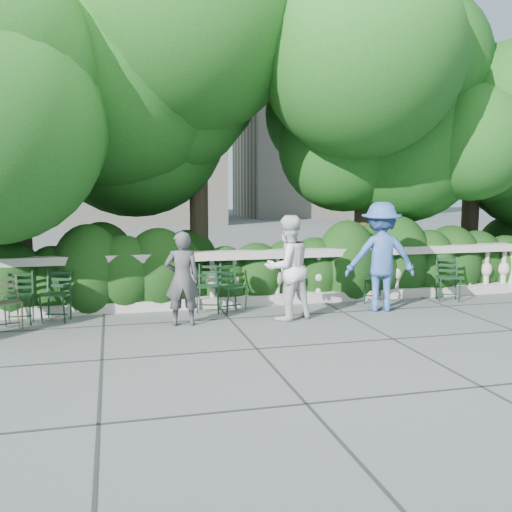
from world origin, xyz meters
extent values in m
plane|color=#484B4F|center=(0.00, 0.00, 0.00)|extent=(90.00, 90.00, 0.00)
cube|color=#9E998E|center=(0.00, 1.80, 0.09)|extent=(12.00, 0.32, 0.18)
cube|color=#9E998E|center=(0.00, 1.80, 0.93)|extent=(12.00, 0.36, 0.14)
cylinder|color=#3F3023|center=(-4.00, 3.40, 1.40)|extent=(0.40, 0.40, 2.80)
ellipsoid|color=#103A0F|center=(-4.00, 2.96, 3.68)|extent=(5.28, 5.28, 3.96)
cylinder|color=#3F3023|center=(-0.50, 4.00, 1.70)|extent=(0.40, 0.40, 3.40)
ellipsoid|color=#103A0F|center=(-0.50, 3.48, 4.44)|extent=(6.24, 6.24, 4.68)
cylinder|color=#3F3023|center=(3.00, 3.30, 1.50)|extent=(0.40, 0.40, 3.00)
ellipsoid|color=#103A0F|center=(3.00, 2.84, 3.92)|extent=(5.52, 5.52, 4.14)
cylinder|color=#3F3023|center=(6.00, 3.80, 1.30)|extent=(0.40, 0.40, 2.60)
ellipsoid|color=#103A0F|center=(6.00, 3.40, 3.40)|extent=(4.80, 4.80, 3.60)
imported|color=#3C3C41|center=(-1.29, 0.57, 0.74)|extent=(0.57, 0.41, 1.47)
imported|color=silver|center=(0.42, 0.56, 0.85)|extent=(0.98, 0.85, 1.70)
imported|color=#305092|center=(2.18, 0.80, 0.95)|extent=(1.33, 0.91, 1.89)
camera|label=1|loc=(-2.33, -8.16, 2.15)|focal=40.00mm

